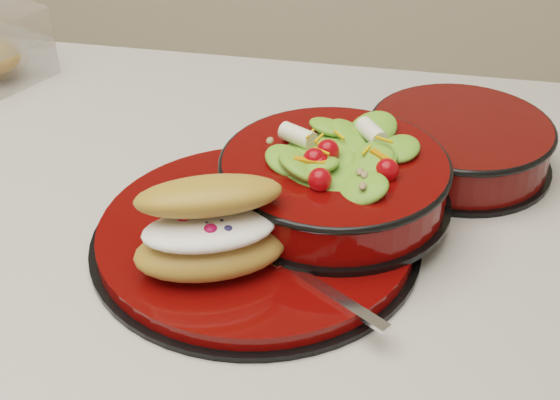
% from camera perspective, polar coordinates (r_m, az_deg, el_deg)
% --- Properties ---
extents(dinner_plate, '(0.32, 0.32, 0.02)m').
position_cam_1_polar(dinner_plate, '(0.75, -1.74, -2.59)').
color(dinner_plate, black).
rests_on(dinner_plate, island_counter).
extents(salad_bowl, '(0.23, 0.23, 0.10)m').
position_cam_1_polar(salad_bowl, '(0.76, 4.00, 2.04)').
color(salad_bowl, black).
rests_on(salad_bowl, dinner_plate).
extents(croissant, '(0.15, 0.13, 0.08)m').
position_cam_1_polar(croissant, '(0.68, -5.10, -2.05)').
color(croissant, '#BA8438').
rests_on(croissant, dinner_plate).
extents(fork, '(0.14, 0.10, 0.00)m').
position_cam_1_polar(fork, '(0.68, 2.37, -6.00)').
color(fork, silver).
rests_on(fork, dinner_plate).
extents(extra_bowl, '(0.21, 0.21, 0.05)m').
position_cam_1_polar(extra_bowl, '(0.88, 13.01, 4.14)').
color(extra_bowl, black).
rests_on(extra_bowl, island_counter).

